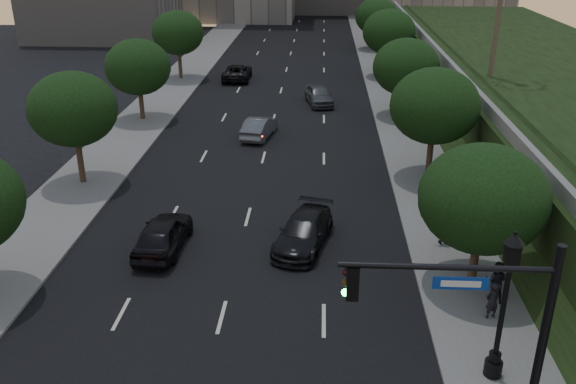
# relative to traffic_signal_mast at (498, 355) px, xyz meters

# --- Properties ---
(road_surface) EXTENTS (16.00, 140.00, 0.02)m
(road_surface) POSITION_rel_traffic_signal_mast_xyz_m (-8.51, 31.42, -3.66)
(road_surface) COLOR black
(road_surface) RESTS_ON ground
(sidewalk_right) EXTENTS (4.50, 140.00, 0.15)m
(sidewalk_right) POSITION_rel_traffic_signal_mast_xyz_m (1.74, 31.42, -3.60)
(sidewalk_right) COLOR slate
(sidewalk_right) RESTS_ON ground
(sidewalk_left) EXTENTS (4.50, 140.00, 0.15)m
(sidewalk_left) POSITION_rel_traffic_signal_mast_xyz_m (-18.76, 31.42, -3.60)
(sidewalk_left) COLOR slate
(sidewalk_left) RESTS_ON ground
(parapet_wall) EXTENTS (0.35, 90.00, 0.70)m
(parapet_wall) POSITION_rel_traffic_signal_mast_xyz_m (4.99, 29.42, 0.68)
(parapet_wall) COLOR slate
(parapet_wall) RESTS_ON embankment
(tree_right_a) EXTENTS (5.20, 5.20, 6.24)m
(tree_right_a) POSITION_rel_traffic_signal_mast_xyz_m (1.79, 9.42, 0.35)
(tree_right_a) COLOR #38281C
(tree_right_a) RESTS_ON ground
(tree_right_b) EXTENTS (5.20, 5.20, 6.74)m
(tree_right_b) POSITION_rel_traffic_signal_mast_xyz_m (1.79, 21.42, 0.84)
(tree_right_b) COLOR #38281C
(tree_right_b) RESTS_ON ground
(tree_right_c) EXTENTS (5.20, 5.20, 6.24)m
(tree_right_c) POSITION_rel_traffic_signal_mast_xyz_m (1.79, 34.42, 0.35)
(tree_right_c) COLOR #38281C
(tree_right_c) RESTS_ON ground
(tree_right_d) EXTENTS (5.20, 5.20, 6.74)m
(tree_right_d) POSITION_rel_traffic_signal_mast_xyz_m (1.79, 48.42, 0.84)
(tree_right_d) COLOR #38281C
(tree_right_d) RESTS_ON ground
(tree_right_e) EXTENTS (5.20, 5.20, 6.24)m
(tree_right_e) POSITION_rel_traffic_signal_mast_xyz_m (1.79, 63.42, 0.35)
(tree_right_e) COLOR #38281C
(tree_right_e) RESTS_ON ground
(tree_left_b) EXTENTS (5.00, 5.00, 6.71)m
(tree_left_b) POSITION_rel_traffic_signal_mast_xyz_m (-18.81, 19.42, 0.90)
(tree_left_b) COLOR #38281C
(tree_left_b) RESTS_ON ground
(tree_left_c) EXTENTS (5.00, 5.00, 6.34)m
(tree_left_c) POSITION_rel_traffic_signal_mast_xyz_m (-18.81, 32.42, 0.53)
(tree_left_c) COLOR #38281C
(tree_left_c) RESTS_ON ground
(tree_left_d) EXTENTS (5.00, 5.00, 6.71)m
(tree_left_d) POSITION_rel_traffic_signal_mast_xyz_m (-18.81, 46.42, 0.90)
(tree_left_d) COLOR #38281C
(tree_left_d) RESTS_ON ground
(traffic_signal_mast) EXTENTS (5.68, 0.56, 7.00)m
(traffic_signal_mast) POSITION_rel_traffic_signal_mast_xyz_m (0.00, 0.00, 0.00)
(traffic_signal_mast) COLOR black
(traffic_signal_mast) RESTS_ON ground
(street_lamp) EXTENTS (0.64, 0.64, 5.62)m
(street_lamp) POSITION_rel_traffic_signal_mast_xyz_m (1.18, 3.47, -1.04)
(street_lamp) COLOR black
(street_lamp) RESTS_ON ground
(sedan_near_left) EXTENTS (2.18, 4.93, 1.65)m
(sedan_near_left) POSITION_rel_traffic_signal_mast_xyz_m (-12.08, 11.72, -2.85)
(sedan_near_left) COLOR black
(sedan_near_left) RESTS_ON ground
(sedan_mid_left) EXTENTS (2.42, 4.75, 1.49)m
(sedan_mid_left) POSITION_rel_traffic_signal_mast_xyz_m (-9.19, 28.74, -2.93)
(sedan_mid_left) COLOR #585A5F
(sedan_mid_left) RESTS_ON ground
(sedan_far_left) EXTENTS (2.62, 5.58, 1.54)m
(sedan_far_left) POSITION_rel_traffic_signal_mast_xyz_m (-13.15, 46.55, -2.90)
(sedan_far_left) COLOR black
(sedan_far_left) RESTS_ON ground
(sedan_near_right) EXTENTS (3.22, 5.46, 1.48)m
(sedan_near_right) POSITION_rel_traffic_signal_mast_xyz_m (-5.49, 12.48, -2.93)
(sedan_near_right) COLOR black
(sedan_near_right) RESTS_ON ground
(sedan_far_right) EXTENTS (2.87, 5.11, 1.64)m
(sedan_far_right) POSITION_rel_traffic_signal_mast_xyz_m (-4.96, 37.90, -2.85)
(sedan_far_right) COLOR #4C4F52
(sedan_far_right) RESTS_ON ground
(pedestrian_a) EXTENTS (0.65, 0.54, 1.53)m
(pedestrian_a) POSITION_rel_traffic_signal_mast_xyz_m (1.92, 6.80, -2.76)
(pedestrian_a) COLOR black
(pedestrian_a) RESTS_ON sidewalk_right
(pedestrian_b) EXTENTS (1.05, 0.94, 1.77)m
(pedestrian_b) POSITION_rel_traffic_signal_mast_xyz_m (2.36, 8.03, -2.64)
(pedestrian_b) COLOR black
(pedestrian_b) RESTS_ON sidewalk_right
(pedestrian_c) EXTENTS (1.07, 0.56, 1.74)m
(pedestrian_c) POSITION_rel_traffic_signal_mast_xyz_m (1.20, 12.76, -2.65)
(pedestrian_c) COLOR black
(pedestrian_c) RESTS_ON sidewalk_right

